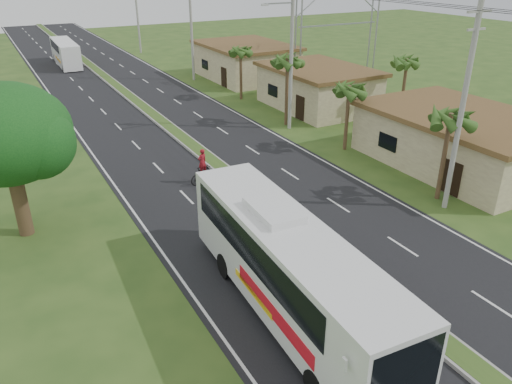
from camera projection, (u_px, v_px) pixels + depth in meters
ground at (344, 267)px, 22.19m from camera, size 180.00×180.00×0.00m
road_asphalt at (181, 138)px, 38.03m from camera, size 14.00×160.00×0.02m
median_strip at (181, 136)px, 37.99m from camera, size 1.20×160.00×0.18m
lane_edge_left at (91, 153)px, 35.11m from camera, size 0.12×160.00×0.01m
lane_edge_right at (258, 125)px, 40.96m from camera, size 0.12×160.00×0.01m
shop_near at (461, 140)px, 32.29m from camera, size 8.60×12.60×3.52m
shop_mid at (318, 87)px, 44.93m from camera, size 7.60×10.60×3.67m
shop_far at (246, 61)px, 56.00m from camera, size 8.60×11.60×3.82m
palm_verge_a at (451, 118)px, 26.47m from camera, size 2.40×2.40×5.45m
palm_verge_b at (349, 89)px, 33.94m from camera, size 2.40×2.40×5.05m
palm_verge_c at (287, 61)px, 38.90m from camera, size 2.40×2.40×5.85m
palm_verge_d at (241, 51)px, 46.49m from camera, size 2.40×2.40×5.25m
palm_behind_shop at (407, 62)px, 39.60m from camera, size 2.40×2.40×5.65m
shade_tree at (3, 138)px, 22.70m from camera, size 6.30×6.00×7.54m
utility_pole_a at (462, 107)px, 25.06m from camera, size 1.60×0.28×11.00m
utility_pole_b at (291, 49)px, 37.48m from camera, size 3.20×0.28×12.00m
utility_pole_c at (191, 27)px, 53.59m from camera, size 1.60×0.28×11.00m
utility_pole_d at (137, 13)px, 69.55m from camera, size 1.60×0.28×10.50m
billboard_lattice at (338, 16)px, 52.65m from camera, size 10.18×1.18×12.07m
coach_bus_main at (288, 264)px, 18.36m from camera, size 3.30×12.70×4.07m
coach_bus_far at (65, 52)px, 62.88m from camera, size 2.50×10.28×2.98m
motorcyclist at (203, 171)px, 30.07m from camera, size 1.90×1.01×2.20m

